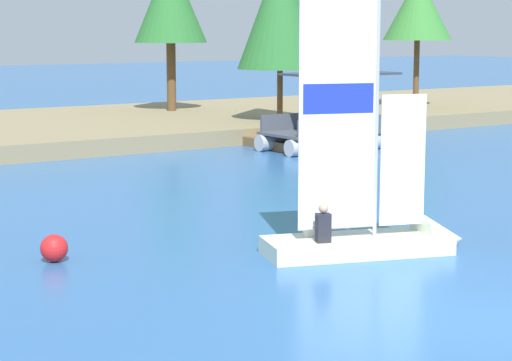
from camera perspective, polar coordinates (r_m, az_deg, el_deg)
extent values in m
plane|color=#2D609E|center=(15.39, 13.56, -8.31)|extent=(200.00, 200.00, 0.00)
cylinder|color=brown|center=(45.26, -5.04, 6.14)|extent=(0.43, 0.43, 3.16)
cylinder|color=brown|center=(40.50, 1.43, 5.11)|extent=(0.24, 0.24, 2.15)
cone|color=#286B2D|center=(40.40, 1.44, 10.05)|extent=(3.58, 3.58, 4.83)
cylinder|color=brown|center=(47.80, 9.47, 6.26)|extent=(0.28, 0.28, 3.25)
cone|color=#387F33|center=(47.76, 9.57, 10.08)|extent=(3.31, 3.31, 3.12)
cube|color=brown|center=(35.50, 2.22, 2.05)|extent=(1.41, 5.70, 0.35)
cube|color=silver|center=(19.53, 5.99, -3.84)|extent=(3.97, 2.42, 0.35)
cone|color=silver|center=(20.28, 10.94, -3.47)|extent=(1.26, 1.41, 1.18)
cylinder|color=#B7B7BC|center=(19.23, 7.18, 4.94)|extent=(0.08, 0.08, 5.62)
cube|color=white|center=(18.94, 4.90, 4.59)|extent=(1.55, 0.54, 4.90)
cube|color=#1E33B2|center=(18.93, 4.90, 4.86)|extent=(1.40, 0.49, 0.59)
cube|color=white|center=(19.59, 8.68, 1.20)|extent=(0.93, 0.33, 2.65)
cylinder|color=#B7B7BC|center=(19.29, 4.80, -2.78)|extent=(1.56, 0.56, 0.06)
cube|color=#26262D|center=(18.89, 4.00, -2.82)|extent=(0.33, 0.28, 0.57)
sphere|color=tan|center=(18.81, 4.01, -1.63)|extent=(0.20, 0.20, 0.20)
cube|color=silver|center=(19.41, 3.26, -2.64)|extent=(0.33, 0.28, 0.47)
sphere|color=tan|center=(19.34, 3.27, -1.65)|extent=(0.20, 0.20, 0.20)
cylinder|color=#B2B2B7|center=(37.10, 4.06, 2.54)|extent=(6.19, 0.74, 0.60)
cylinder|color=#B2B2B7|center=(35.70, 5.92, 2.25)|extent=(6.19, 0.74, 0.60)
cube|color=#474C56|center=(36.36, 4.98, 2.95)|extent=(5.98, 2.57, 0.10)
cube|color=#474C56|center=(37.18, 3.88, 3.64)|extent=(5.68, 0.23, 0.60)
cube|color=#474C56|center=(35.48, 6.15, 3.34)|extent=(5.68, 0.23, 0.60)
cylinder|color=#B2B2B7|center=(37.47, 7.18, 4.74)|extent=(0.06, 0.06, 2.05)
cylinder|color=#B2B2B7|center=(35.10, 2.68, 4.51)|extent=(0.06, 0.06, 2.05)
cube|color=#333842|center=(36.19, 5.03, 6.31)|extent=(4.25, 2.29, 0.08)
sphere|color=red|center=(19.18, -11.87, -3.94)|extent=(0.54, 0.54, 0.54)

